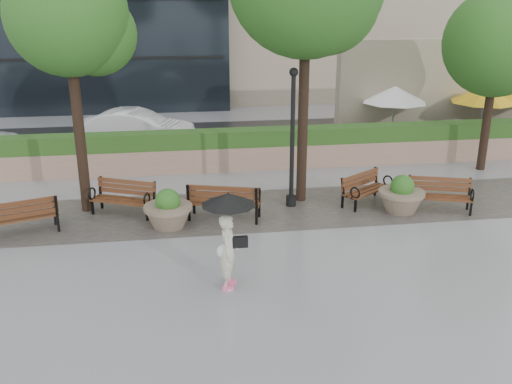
{
  "coord_description": "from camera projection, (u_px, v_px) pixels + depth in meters",
  "views": [
    {
      "loc": [
        -1.97,
        -11.55,
        5.69
      ],
      "look_at": [
        -0.02,
        1.39,
        1.1
      ],
      "focal_mm": 40.0,
      "sensor_mm": 36.0,
      "label": 1
    }
  ],
  "objects": [
    {
      "name": "bench_2",
      "position": [
        224.0,
        209.0,
        15.04
      ],
      "size": [
        2.0,
        1.25,
        1.01
      ],
      "rotation": [
        0.0,
        0.0,
        2.85
      ],
      "color": "#562D18",
      "rests_on": "ground"
    },
    {
      "name": "tree_2",
      "position": [
        500.0,
        46.0,
        18.16
      ],
      "size": [
        3.49,
        3.4,
        5.87
      ],
      "color": "black",
      "rests_on": "ground"
    },
    {
      "name": "bench_4",
      "position": [
        439.0,
        202.0,
        15.61
      ],
      "size": [
        1.81,
        1.17,
        0.91
      ],
      "rotation": [
        0.0,
        0.0,
        -0.32
      ],
      "color": "#562D18",
      "rests_on": "ground"
    },
    {
      "name": "pedestrian",
      "position": [
        229.0,
        231.0,
        11.29
      ],
      "size": [
        1.09,
        1.09,
        2.0
      ],
      "rotation": [
        0.0,
        0.0,
        1.27
      ],
      "color": "beige",
      "rests_on": "ground"
    },
    {
      "name": "lamppost",
      "position": [
        292.0,
        148.0,
        15.53
      ],
      "size": [
        0.28,
        0.28,
        3.85
      ],
      "color": "black",
      "rests_on": "ground"
    },
    {
      "name": "planter_left",
      "position": [
        168.0,
        212.0,
        14.48
      ],
      "size": [
        1.23,
        1.23,
        1.03
      ],
      "color": "#7F6B56",
      "rests_on": "ground"
    },
    {
      "name": "bench_0",
      "position": [
        20.0,
        224.0,
        14.07
      ],
      "size": [
        1.92,
        1.26,
        0.96
      ],
      "rotation": [
        0.0,
        0.0,
        3.47
      ],
      "color": "#562D18",
      "rests_on": "ground"
    },
    {
      "name": "asphalt_street",
      "position": [
        221.0,
        140.0,
        23.21
      ],
      "size": [
        40.0,
        7.0,
        0.0
      ],
      "primitive_type": "cube",
      "color": "black",
      "rests_on": "ground"
    },
    {
      "name": "cafe_hedge",
      "position": [
        468.0,
        140.0,
        21.34
      ],
      "size": [
        8.0,
        0.5,
        0.9
      ],
      "primitive_type": "cube",
      "color": "#254C19",
      "rests_on": "ground"
    },
    {
      "name": "car_right",
      "position": [
        137.0,
        129.0,
        21.93
      ],
      "size": [
        4.65,
        2.61,
        1.45
      ],
      "primitive_type": "imported",
      "rotation": [
        0.0,
        0.0,
        1.31
      ],
      "color": "silver",
      "rests_on": "ground"
    },
    {
      "name": "patio_umb_white",
      "position": [
        395.0,
        95.0,
        21.77
      ],
      "size": [
        2.5,
        2.5,
        2.3
      ],
      "color": "black",
      "rests_on": "ground"
    },
    {
      "name": "ground",
      "position": [
        266.0,
        258.0,
        12.94
      ],
      "size": [
        100.0,
        100.0,
        0.0
      ],
      "primitive_type": "plane",
      "color": "gray",
      "rests_on": "ground"
    },
    {
      "name": "cafe_wall",
      "position": [
        458.0,
        89.0,
        22.95
      ],
      "size": [
        10.0,
        0.6,
        4.0
      ],
      "primitive_type": "cube",
      "color": "tan",
      "rests_on": "ground"
    },
    {
      "name": "patio_umb_yellow_a",
      "position": [
        484.0,
        95.0,
        21.77
      ],
      "size": [
        2.5,
        2.5,
        2.3
      ],
      "color": "black",
      "rests_on": "ground"
    },
    {
      "name": "bench_1",
      "position": [
        124.0,
        205.0,
        15.36
      ],
      "size": [
        1.82,
        1.32,
        0.92
      ],
      "rotation": [
        0.0,
        0.0,
        -0.43
      ],
      "color": "#562D18",
      "rests_on": "ground"
    },
    {
      "name": "cobble_strip",
      "position": [
        248.0,
        210.0,
        15.74
      ],
      "size": [
        28.0,
        3.2,
        0.01
      ],
      "primitive_type": "cube",
      "color": "#383330",
      "rests_on": "ground"
    },
    {
      "name": "planter_right",
      "position": [
        401.0,
        198.0,
        15.52
      ],
      "size": [
        1.25,
        1.25,
        1.05
      ],
      "color": "#7F6B56",
      "rests_on": "ground"
    },
    {
      "name": "tree_0",
      "position": [
        74.0,
        21.0,
        14.18
      ],
      "size": [
        3.17,
        3.02,
        6.67
      ],
      "color": "black",
      "rests_on": "ground"
    },
    {
      "name": "bench_3",
      "position": [
        366.0,
        195.0,
        16.17
      ],
      "size": [
        1.68,
        1.43,
        0.86
      ],
      "rotation": [
        0.0,
        0.0,
        0.6
      ],
      "color": "#562D18",
      "rests_on": "ground"
    },
    {
      "name": "hedge_wall",
      "position": [
        232.0,
        150.0,
        19.25
      ],
      "size": [
        24.0,
        0.8,
        1.35
      ],
      "color": "#A48069",
      "rests_on": "ground"
    }
  ]
}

